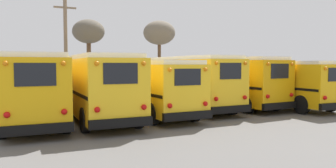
% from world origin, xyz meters
% --- Properties ---
extents(ground_plane, '(160.00, 160.00, 0.00)m').
position_xyz_m(ground_plane, '(0.00, 0.00, 0.00)').
color(ground_plane, '#5B5956').
extents(school_bus_0, '(2.91, 9.49, 3.24)m').
position_xyz_m(school_bus_0, '(-7.53, -0.61, 1.75)').
color(school_bus_0, '#EAAA0F').
rests_on(school_bus_0, ground).
extents(school_bus_1, '(2.91, 10.82, 3.25)m').
position_xyz_m(school_bus_1, '(-4.52, -0.23, 1.77)').
color(school_bus_1, yellow).
rests_on(school_bus_1, ground).
extents(school_bus_2, '(2.53, 9.37, 2.98)m').
position_xyz_m(school_bus_2, '(-1.51, -0.51, 1.63)').
color(school_bus_2, yellow).
rests_on(school_bus_2, ground).
extents(school_bus_3, '(2.52, 10.38, 3.27)m').
position_xyz_m(school_bus_3, '(1.51, 0.92, 1.78)').
color(school_bus_3, yellow).
rests_on(school_bus_3, ground).
extents(school_bus_4, '(3.05, 9.49, 3.24)m').
position_xyz_m(school_bus_4, '(4.52, 0.39, 1.76)').
color(school_bus_4, '#E5A00C').
rests_on(school_bus_4, ground).
extents(school_bus_5, '(2.89, 10.86, 3.00)m').
position_xyz_m(school_bus_5, '(7.53, -0.51, 1.65)').
color(school_bus_5, '#EAAA0F').
rests_on(school_bus_5, ground).
extents(utility_pole, '(1.80, 0.30, 8.52)m').
position_xyz_m(utility_pole, '(-4.14, 10.72, 4.40)').
color(utility_pole, '#75604C').
rests_on(utility_pole, ground).
extents(bare_tree_0, '(3.27, 3.27, 7.29)m').
position_xyz_m(bare_tree_0, '(5.55, 13.17, 5.98)').
color(bare_tree_0, brown).
rests_on(bare_tree_0, ground).
extents(bare_tree_1, '(2.96, 2.96, 6.99)m').
position_xyz_m(bare_tree_1, '(-1.67, 13.22, 5.74)').
color(bare_tree_1, brown).
rests_on(bare_tree_1, ground).
extents(fence_line, '(23.12, 0.06, 1.42)m').
position_xyz_m(fence_line, '(0.00, 7.13, 1.00)').
color(fence_line, '#939399').
rests_on(fence_line, ground).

